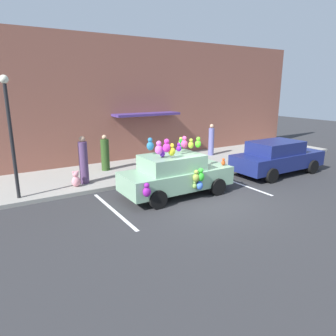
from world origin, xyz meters
name	(u,v)px	position (x,y,z in m)	size (l,w,h in m)	color
ground_plane	(209,201)	(0.00, 0.00, 0.00)	(60.00, 60.00, 0.00)	#2D2D30
sidewalk	(144,169)	(0.00, 5.00, 0.07)	(24.00, 4.00, 0.15)	gray
storefront_building	(124,102)	(0.01, 7.14, 3.19)	(24.00, 1.25, 6.40)	brown
parking_stripe_front	(238,183)	(2.40, 1.00, 0.00)	(0.12, 3.60, 0.01)	silver
parking_stripe_rear	(113,210)	(-3.19, 1.00, 0.00)	(0.12, 3.60, 0.01)	silver
plush_covered_car	(175,174)	(-0.63, 1.20, 0.82)	(4.15, 2.02, 2.24)	#82AD8C
parked_sedan_behind	(277,157)	(4.99, 1.22, 0.79)	(4.54, 1.97, 1.54)	navy
teddy_bear_on_sidewalk	(76,179)	(-3.63, 3.69, 0.45)	(0.34, 0.28, 0.64)	pink
street_lamp_post	(10,126)	(-5.71, 3.50, 2.68)	(0.28, 0.28, 4.16)	black
pedestrian_near_shopfront	(211,141)	(4.59, 5.49, 0.99)	(0.31, 0.31, 1.77)	#6466A8
pedestrian_walking_past	(84,161)	(-3.20, 3.99, 1.05)	(0.35, 0.35, 1.92)	#533962
pedestrian_by_lamp	(105,154)	(-1.74, 5.49, 0.91)	(0.38, 0.38, 1.66)	#2B491D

